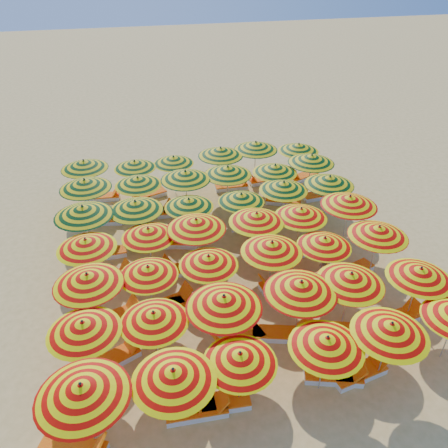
{
  "coord_description": "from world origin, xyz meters",
  "views": [
    {
      "loc": [
        -3.47,
        -13.46,
        10.94
      ],
      "look_at": [
        0.0,
        0.5,
        1.6
      ],
      "focal_mm": 35.0,
      "sensor_mm": 36.0,
      "label": 1
    }
  ],
  "objects": [
    {
      "name": "umbrella_40",
      "position": [
        3.16,
        6.48,
        2.12
      ],
      "size": [
        2.62,
        2.62,
        2.41
      ],
      "color": "silver",
      "rests_on": "ground"
    },
    {
      "name": "umbrella_38",
      "position": [
        -1.12,
        6.38,
        1.86
      ],
      "size": [
        2.05,
        2.05,
        2.11
      ],
      "color": "silver",
      "rests_on": "ground"
    },
    {
      "name": "lounger_1",
      "position": [
        -2.4,
        -6.26,
        0.15
      ],
      "size": [
        1.76,
        0.67,
        0.69
      ],
      "rotation": [
        0.0,
        0.0,
        -0.06
      ],
      "color": "white",
      "rests_on": "ground"
    },
    {
      "name": "umbrella_21",
      "position": [
        1.18,
        0.03,
        2.01
      ],
      "size": [
        2.34,
        2.34,
        2.29
      ],
      "color": "silver",
      "rests_on": "ground"
    },
    {
      "name": "lounger_15",
      "position": [
        -4.59,
        -0.09,
        0.15
      ],
      "size": [
        1.82,
        1.18,
        0.69
      ],
      "rotation": [
        0.0,
        0.0,
        0.38
      ],
      "color": "white",
      "rests_on": "ground"
    },
    {
      "name": "umbrella_31",
      "position": [
        -3.01,
        4.31,
        1.96
      ],
      "size": [
        2.77,
        2.77,
        2.22
      ],
      "color": "silver",
      "rests_on": "ground"
    },
    {
      "name": "umbrella_13",
      "position": [
        -3.19,
        -2.02,
        1.85
      ],
      "size": [
        2.09,
        2.09,
        2.1
      ],
      "color": "silver",
      "rests_on": "ground"
    },
    {
      "name": "beachgoer_b",
      "position": [
        3.42,
        -1.81,
        0.72
      ],
      "size": [
        0.77,
        0.85,
        1.43
      ],
      "primitive_type": "imported",
      "rotation": [
        0.0,
        0.0,
        1.18
      ],
      "color": "tan",
      "rests_on": "ground"
    },
    {
      "name": "umbrella_41",
      "position": [
        5.38,
        6.11,
        1.96
      ],
      "size": [
        2.21,
        2.21,
        2.23
      ],
      "color": "silver",
      "rests_on": "ground"
    },
    {
      "name": "lounger_26",
      "position": [
        3.85,
        4.02,
        0.15
      ],
      "size": [
        1.82,
        1.23,
        0.69
      ],
      "rotation": [
        0.0,
        0.0,
        2.72
      ],
      "color": "white",
      "rests_on": "ground"
    },
    {
      "name": "lounger_2",
      "position": [
        -1.83,
        -6.17,
        0.15
      ],
      "size": [
        1.77,
        0.71,
        0.69
      ],
      "rotation": [
        0.0,
        0.0,
        3.07
      ],
      "color": "white",
      "rests_on": "ground"
    },
    {
      "name": "umbrella_30",
      "position": [
        -5.28,
        4.31,
        2.1
      ],
      "size": [
        2.62,
        2.62,
        2.39
      ],
      "color": "silver",
      "rests_on": "ground"
    },
    {
      "name": "lounger_5",
      "position": [
        -4.6,
        -3.92,
        0.15
      ],
      "size": [
        1.82,
        1.2,
        0.69
      ],
      "rotation": [
        0.0,
        0.0,
        0.4
      ],
      "color": "white",
      "rests_on": "ground"
    },
    {
      "name": "lounger_4",
      "position": [
        2.52,
        -6.21,
        0.15
      ],
      "size": [
        1.81,
        0.88,
        0.69
      ],
      "rotation": [
        0.0,
        0.0,
        0.18
      ],
      "color": "white",
      "rests_on": "ground"
    },
    {
      "name": "lounger_13",
      "position": [
        1.6,
        -1.87,
        0.15
      ],
      "size": [
        1.79,
        0.79,
        0.69
      ],
      "rotation": [
        0.0,
        0.0,
        3.27
      ],
      "color": "white",
      "rests_on": "ground"
    },
    {
      "name": "umbrella_33",
      "position": [
        1.08,
        4.15,
        2.07
      ],
      "size": [
        2.87,
        2.87,
        2.35
      ],
      "color": "silver",
      "rests_on": "ground"
    },
    {
      "name": "lounger_25",
      "position": [
        -1.51,
        4.28,
        0.15
      ],
      "size": [
        1.75,
        0.65,
        0.69
      ],
      "rotation": [
        0.0,
        0.0,
        3.1
      ],
      "color": "white",
      "rests_on": "ground"
    },
    {
      "name": "lounger_11",
      "position": [
        -2.6,
        -1.91,
        0.15
      ],
      "size": [
        1.83,
        1.06,
        0.69
      ],
      "rotation": [
        0.0,
        0.0,
        0.29
      ],
      "color": "white",
      "rests_on": "ground"
    },
    {
      "name": "umbrella_14",
      "position": [
        -1.16,
        -2.0,
        1.9
      ],
      "size": [
        2.61,
        2.61,
        2.16
      ],
      "color": "silver",
      "rests_on": "ground"
    },
    {
      "name": "umbrella_3",
      "position": [
        1.15,
        -6.31,
        1.93
      ],
      "size": [
        2.34,
        2.34,
        2.19
      ],
      "color": "silver",
      "rests_on": "ground"
    },
    {
      "name": "umbrella_25",
      "position": [
        -3.28,
        1.98,
        2.05
      ],
      "size": [
        2.65,
        2.65,
        2.33
      ],
      "color": "silver",
      "rests_on": "ground"
    },
    {
      "name": "umbrella_16",
      "position": [
        3.14,
        -1.9,
        1.85
      ],
      "size": [
        2.34,
        2.34,
        2.1
      ],
      "color": "silver",
      "rests_on": "ground"
    },
    {
      "name": "umbrella_17",
      "position": [
        5.2,
        -2.02,
        2.05
      ],
      "size": [
        2.92,
        2.92,
        2.33
      ],
      "color": "silver",
      "rests_on": "ground"
    },
    {
      "name": "umbrella_22",
      "position": [
        3.01,
        0.03,
        1.95
      ],
      "size": [
        2.63,
        2.63,
        2.22
      ],
      "color": "silver",
      "rests_on": "ground"
    },
    {
      "name": "umbrella_18",
      "position": [
        -5.18,
        -0.12,
        1.97
      ],
      "size": [
        2.37,
        2.37,
        2.24
      ],
      "color": "silver",
      "rests_on": "ground"
    },
    {
      "name": "umbrella_29",
      "position": [
        5.21,
        2.11,
        2.06
      ],
      "size": [
        2.92,
        2.92,
        2.35
      ],
      "color": "silver",
      "rests_on": "ground"
    },
    {
      "name": "lounger_8",
      "position": [
        2.35,
        -4.39,
        0.15
      ],
      "size": [
        1.83,
        1.13,
        0.69
      ],
      "rotation": [
        0.0,
        0.0,
        2.8
      ],
      "color": "white",
      "rests_on": "ground"
    },
    {
      "name": "lounger_29",
      "position": [
        -2.52,
        6.21,
        0.15
      ],
      "size": [
        1.83,
        1.12,
        0.69
      ],
      "rotation": [
        0.0,
        0.0,
        3.48
      ],
      "color": "white",
      "rests_on": "ground"
    },
    {
      "name": "lounger_9",
      "position": [
        4.8,
        -4.49,
        0.15
      ],
      "size": [
        1.79,
        0.8,
        0.69
      ],
      "rotation": [
        0.0,
        0.0,
        0.13
      ],
      "color": "white",
      "rests_on": "ground"
    },
    {
      "name": "umbrella_0",
      "position": [
        -5.15,
        -6.43,
        2.13
      ],
      "size": [
        2.38,
        2.38,
        2.43
      ],
      "color": "silver",
      "rests_on": "ground"
    },
    {
      "name": "umbrella_39",
      "position": [
        1.24,
        6.2,
        2.12
      ],
      "size": [
        2.96,
        2.96,
        2.41
      ],
      "color": "silver",
      "rests_on": "ground"
    },
    {
      "name": "umbrella_10",
      "position": [
        2.95,
        -4.17,
        2.04
      ],
      "size": [
        2.75,
        2.75,
        2.32
      ],
      "color": "silver",
      "rests_on": "ground"
    },
    {
      "name": "lounger_17",
      "position": [
        1.77,
        0.04,
        0.15
      ],
      "size": [
        1.78,
        0.74,
        0.69
      ],
      "rotation": [
        0.0,
        0.0,
        0.1
      ],
      "color": "white",
      "rests_on": "ground"
    },
    {
      "name": "lounger_23",
      "position": [
        -4.77,
        4.35,
        0.15
      ],
      "size": [
        1.82,
        0.94,
        0.69
      ],
      "rotation": [
        0.0,
        0.0,
        2.93
      ],
      "color": "white",
      "rests_on": "ground"
    },
    {
      "name": "umbrella_4",
      "position": [
        3.02,
        -6.34,
        2.01
      ],
      "size": [
        2.61,
        2.61,
        2.28
      ],
      "color": "silver",
      "rests_on": "ground"
    },
    {
      "name": "lounger_20",
      "position": [
        -2.69,
        1.91,
        0.15
      ],
      "size": [
        1.8,
        0.81,
        0.69
      ],
      "rotation": [
        0.0,
        0.0,
        -0.14
      ],
      "color": "white",
      "rests_on": "ground"
    },
    {
      "name": "umbrella_27",
      "position": [
        1.11,
        1.95,
        1.85
      ],
      "size": [
        2.12,
        2.12,
        2.1
      ],
      "color": "silver",
      "rests_on": "ground"
    },
    {
      "name": "umbrella_26",
      "position": [
        -1.13,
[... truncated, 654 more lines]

